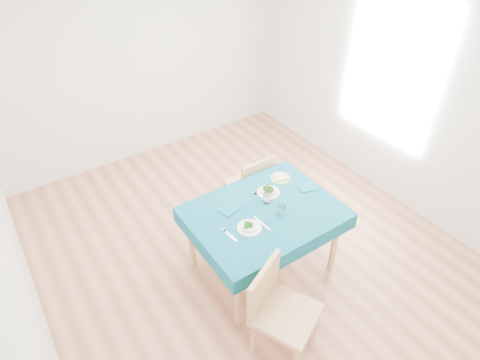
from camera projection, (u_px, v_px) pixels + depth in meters
room_shell at (240, 136)px, 3.57m from camera, size 4.02×4.52×2.73m
table at (263, 240)px, 3.89m from camera, size 1.35×1.03×0.76m
chair_near at (288, 303)px, 3.09m from camera, size 0.64×0.66×1.17m
chair_far at (248, 179)px, 4.44m from camera, size 0.42×0.46×1.03m
bowl_near at (249, 226)px, 3.46m from camera, size 0.21×0.21×0.07m
bowl_far at (269, 190)px, 3.85m from camera, size 0.22×0.22×0.07m
fork_near at (230, 235)px, 3.41m from camera, size 0.04×0.17×0.00m
knife_near at (262, 224)px, 3.53m from camera, size 0.03×0.23×0.00m
fork_far at (262, 198)px, 3.80m from camera, size 0.06×0.20×0.00m
knife_far at (296, 191)px, 3.89m from camera, size 0.10×0.19×0.00m
napkin_near at (230, 209)px, 3.68m from camera, size 0.22×0.18×0.01m
napkin_far at (308, 187)px, 3.92m from camera, size 0.21×0.18×0.01m
tumbler_center at (267, 198)px, 3.73m from camera, size 0.07×0.07×0.09m
tumbler_side at (282, 210)px, 3.59m from camera, size 0.08×0.08×0.10m
side_plate at (280, 178)px, 4.04m from camera, size 0.20×0.20×0.01m
bread_slice at (281, 177)px, 4.04m from camera, size 0.14×0.14×0.02m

